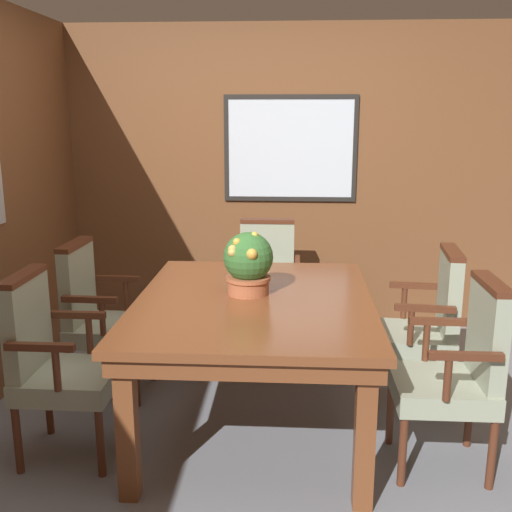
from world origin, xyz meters
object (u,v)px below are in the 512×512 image
Objects in this scene: chair_left_near at (53,359)px; chair_head_far at (266,281)px; dining_table at (254,314)px; potted_plant at (248,263)px; chair_right_near at (459,368)px; chair_left_far at (98,313)px; chair_right_far at (426,322)px.

chair_left_near and chair_head_far have the same top height.
potted_plant is (-0.04, 0.08, 0.27)m from dining_table.
chair_head_far is at bearing -145.87° from chair_right_near.
chair_head_far is 1.18m from potted_plant.
chair_head_far is at bearing 87.18° from potted_plant.
potted_plant is (0.98, -0.31, 0.42)m from chair_left_far.
chair_left_far is at bearing 162.19° from potted_plant.
potted_plant is (0.97, 0.42, 0.42)m from chair_left_near.
chair_right_near is at bearing -89.38° from chair_left_near.
potted_plant is (-1.05, -0.26, 0.42)m from chair_right_far.
chair_head_far is (1.03, 1.52, 0.00)m from chair_left_near.
potted_plant is at bearing -92.44° from chair_head_far.
chair_right_far and chair_right_near have the same top height.
chair_left_far is 2.17m from chair_right_near.
chair_right_near is at bearing -18.02° from dining_table.
dining_table is at bearing -107.86° from chair_right_near.
chair_left_far is (-1.01, 0.39, -0.15)m from dining_table.
potted_plant reaches higher than chair_right_near.
potted_plant reaches higher than chair_right_far.
chair_right_far is 1.16m from potted_plant.
dining_table is 1.18m from chair_head_far.
dining_table is 1.10m from chair_left_far.
potted_plant is at bearing -105.79° from chair_left_far.
chair_right_far is at bearing 13.75° from potted_plant.
chair_left_far is 1.00× the size of chair_right_far.
potted_plant is (-1.07, 0.41, 0.42)m from chair_right_near.
chair_head_far is at bearing -124.63° from chair_right_far.
dining_table is 4.51× the size of potted_plant.
chair_left_far is at bearing -142.31° from chair_head_far.
chair_right_near is (2.05, -0.72, 0.00)m from chair_left_far.
dining_table is 1.63× the size of chair_left_near.
chair_right_far is at bearing 18.18° from dining_table.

